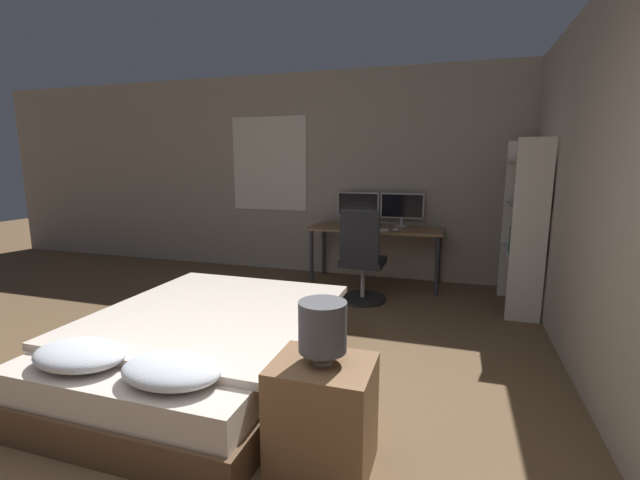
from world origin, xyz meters
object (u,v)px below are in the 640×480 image
object	(u,v)px
bedside_lamp	(323,327)
monitor_left	(358,206)
bed	(205,346)
computer_mouse	(396,230)
desk	(376,234)
office_chair	(362,266)
nightstand	(322,416)
bookshelf	(525,222)
keyboard	(373,229)
monitor_right	(402,207)

from	to	relation	value
bedside_lamp	monitor_left	distance (m)	3.65
bed	computer_mouse	world-z (taller)	computer_mouse
desk	office_chair	distance (m)	0.79
nightstand	bookshelf	bearing A→B (deg)	65.93
bed	keyboard	world-z (taller)	keyboard
desk	monitor_left	xyz separation A→B (m)	(-0.28, 0.21, 0.32)
bed	keyboard	bearing A→B (deg)	73.56
bed	desk	world-z (taller)	desk
monitor_right	bookshelf	world-z (taller)	bookshelf
monitor_left	desk	bearing A→B (deg)	-36.97
desk	bed	bearing A→B (deg)	-105.23
computer_mouse	bookshelf	xyz separation A→B (m)	(1.33, -0.34, 0.19)
desk	monitor_right	size ratio (longest dim) A/B	3.01
monitor_right	office_chair	size ratio (longest dim) A/B	0.52
monitor_right	desk	bearing A→B (deg)	-143.03
office_chair	keyboard	bearing A→B (deg)	88.44
bed	bedside_lamp	world-z (taller)	bedside_lamp
bedside_lamp	bookshelf	world-z (taller)	bookshelf
monitor_left	keyboard	size ratio (longest dim) A/B	1.50
monitor_right	keyboard	xyz separation A→B (m)	(-0.28, -0.42, -0.23)
computer_mouse	monitor_right	bearing A→B (deg)	88.08
desk	computer_mouse	distance (m)	0.36
nightstand	bookshelf	xyz separation A→B (m)	(1.26, 2.82, 0.65)
office_chair	bookshelf	distance (m)	1.71
desk	bookshelf	world-z (taller)	bookshelf
bedside_lamp	desk	bearing A→B (deg)	95.78
bedside_lamp	monitor_right	distance (m)	3.59
bedside_lamp	bookshelf	distance (m)	3.10
desk	monitor_left	world-z (taller)	monitor_left
nightstand	office_chair	world-z (taller)	office_chair
keyboard	bookshelf	xyz separation A→B (m)	(1.60, -0.34, 0.20)
monitor_right	office_chair	world-z (taller)	monitor_right
bed	bedside_lamp	size ratio (longest dim) A/B	6.70
monitor_right	nightstand	bearing A→B (deg)	-89.08
bedside_lamp	monitor_right	size ratio (longest dim) A/B	0.58
bedside_lamp	monitor_right	bearing A→B (deg)	90.92
nightstand	monitor_left	distance (m)	3.70
keyboard	computer_mouse	size ratio (longest dim) A/B	5.14
nightstand	bookshelf	world-z (taller)	bookshelf
bed	nightstand	xyz separation A→B (m)	(1.08, -0.65, 0.05)
monitor_right	bookshelf	distance (m)	1.52
office_chair	nightstand	bearing A→B (deg)	-82.23
bed	bookshelf	xyz separation A→B (m)	(2.35, 2.18, 0.70)
keyboard	bedside_lamp	bearing A→B (deg)	-83.84
keyboard	desk	bearing A→B (deg)	90.00
monitor_right	bookshelf	xyz separation A→B (m)	(1.32, -0.76, -0.03)
office_chair	bedside_lamp	bearing A→B (deg)	-82.23
computer_mouse	monitor_left	bearing A→B (deg)	142.55
bed	bookshelf	distance (m)	3.28
bedside_lamp	desk	world-z (taller)	bedside_lamp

